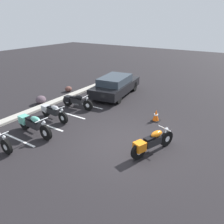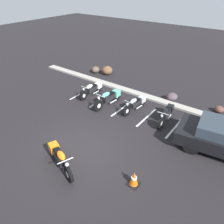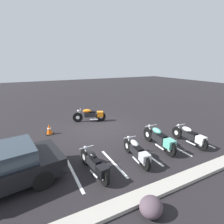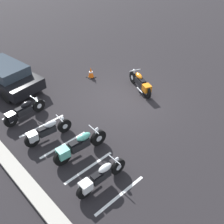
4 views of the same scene
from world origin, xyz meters
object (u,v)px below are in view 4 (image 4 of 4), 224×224
parked_bike_3 (23,112)px  parked_bike_1 (78,146)px  parked_bike_0 (99,177)px  car_black (4,75)px  parked_bike_2 (46,131)px  traffic_cone (91,73)px  motorcycle_orange_featured (141,83)px

parked_bike_3 → parked_bike_1: bearing=-87.8°
parked_bike_0 → car_black: size_ratio=0.45×
parked_bike_2 → traffic_cone: size_ratio=3.38×
parked_bike_3 → parked_bike_2: bearing=-94.1°
car_black → motorcycle_orange_featured: bearing=-144.5°
motorcycle_orange_featured → traffic_cone: (2.76, 0.93, -0.17)m
parked_bike_1 → car_black: bearing=92.1°
parked_bike_3 → traffic_cone: parked_bike_3 is taller
motorcycle_orange_featured → parked_bike_2: bearing=109.3°
parked_bike_3 → traffic_cone: bearing=5.4°
parked_bike_0 → parked_bike_2: bearing=92.0°
parked_bike_2 → car_black: car_black is taller
parked_bike_2 → traffic_cone: (2.63, -4.41, -0.14)m
parked_bike_2 → motorcycle_orange_featured: bearing=4.5°
parked_bike_3 → parked_bike_0: bearing=-94.2°
parked_bike_1 → parked_bike_2: size_ratio=1.13×
parked_bike_2 → traffic_cone: parked_bike_2 is taller
traffic_cone → parked_bike_0: bearing=142.7°
motorcycle_orange_featured → parked_bike_1: parked_bike_1 is taller
parked_bike_2 → parked_bike_0: bearing=-83.0°
parked_bike_1 → parked_bike_3: (3.31, 0.44, -0.05)m
motorcycle_orange_featured → parked_bike_0: 6.06m
car_black → parked_bike_1: bearing=170.1°
motorcycle_orange_featured → parked_bike_3: motorcycle_orange_featured is taller
parked_bike_0 → parked_bike_1: 1.60m
parked_bike_3 → traffic_cone: 4.53m
parked_bike_1 → parked_bike_0: bearing=-97.9°
motorcycle_orange_featured → parked_bike_1: bearing=126.4°
parked_bike_2 → car_black: size_ratio=0.44×
parked_bike_1 → car_black: car_black is taller
parked_bike_1 → parked_bike_3: 3.34m
motorcycle_orange_featured → parked_bike_3: (1.91, 5.38, -0.03)m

